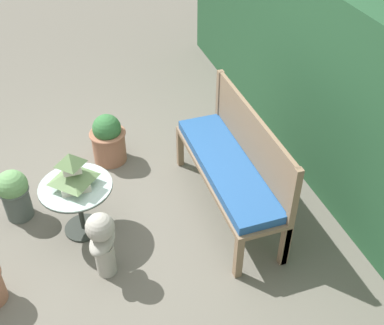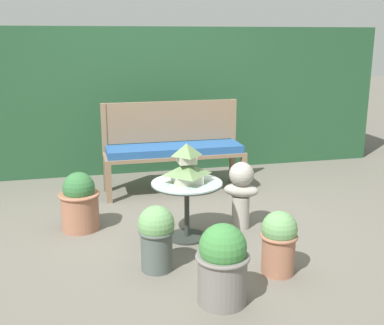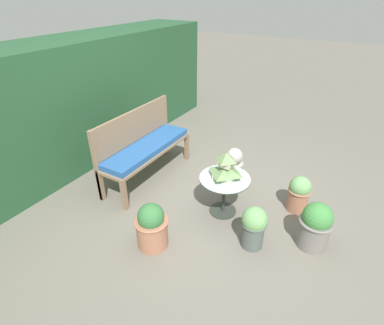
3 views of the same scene
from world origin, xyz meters
The scene contains 11 objects.
ground centered at (0.00, 0.00, 0.00)m, with size 30.00×30.00×0.00m, color #666056.
foliage_hedge_back centered at (0.00, 2.45, 0.92)m, with size 6.40×1.04×1.85m, color #234C2D.
garden_bench centered at (0.18, 1.03, 0.46)m, with size 1.57×0.46×0.54m.
bench_backrest centered at (0.18, 1.24, 0.73)m, with size 1.57×0.06×1.01m.
patio_table centered at (0.02, -0.28, 0.40)m, with size 0.62×0.62×0.51m.
pagoda_birdhouse centered at (0.02, -0.28, 0.66)m, with size 0.32×0.32×0.34m.
garden_bust centered at (0.56, -0.17, 0.37)m, with size 0.37×0.31×0.63m.
potted_plant_table_far centered at (0.01, -1.37, 0.28)m, with size 0.36×0.36×0.56m.
potted_plant_path_edge centered at (-0.34, -0.80, 0.28)m, with size 0.28×0.28×0.51m.
potted_plant_bench_left centered at (0.54, -1.07, 0.26)m, with size 0.28×0.28×0.49m.
potted_plant_hedge_corner centered at (-0.89, 0.15, 0.26)m, with size 0.38×0.38×0.55m.
Camera 2 is at (-0.87, -4.13, 1.73)m, focal length 45.00 mm.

